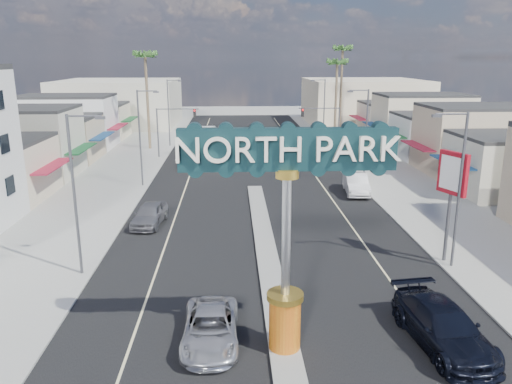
{
  "coord_description": "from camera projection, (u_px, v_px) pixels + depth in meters",
  "views": [
    {
      "loc": [
        -2.07,
        -16.31,
        11.82
      ],
      "look_at": [
        -0.65,
        12.99,
        3.9
      ],
      "focal_mm": 35.0,
      "sensor_mm": 36.0,
      "label": 1
    }
  ],
  "objects": [
    {
      "name": "ground",
      "position": [
        254.0,
        185.0,
        47.84
      ],
      "size": [
        160.0,
        160.0,
        0.0
      ],
      "primitive_type": "plane",
      "color": "gray",
      "rests_on": "ground"
    },
    {
      "name": "storefront_row_left",
      "position": [
        45.0,
        135.0,
        58.46
      ],
      "size": [
        12.0,
        42.0,
        6.0
      ],
      "primitive_type": "cube",
      "color": "beige",
      "rests_on": "ground"
    },
    {
      "name": "car_parked_right",
      "position": [
        356.0,
        184.0,
        44.68
      ],
      "size": [
        2.42,
        5.56,
        1.78
      ],
      "primitive_type": "imported",
      "rotation": [
        0.0,
        0.0,
        -0.1
      ],
      "color": "silver",
      "rests_on": "ground"
    },
    {
      "name": "streetlight_r_near",
      "position": [
        457.0,
        183.0,
        27.72
      ],
      "size": [
        2.03,
        0.22,
        9.0
      ],
      "color": "#47474C",
      "rests_on": "ground"
    },
    {
      "name": "palm_right_far",
      "position": [
        343.0,
        54.0,
        76.17
      ],
      "size": [
        2.6,
        2.6,
        14.1
      ],
      "color": "brown",
      "rests_on": "ground"
    },
    {
      "name": "traffic_signal_right",
      "position": [
        324.0,
        122.0,
        60.65
      ],
      "size": [
        5.09,
        0.45,
        6.0
      ],
      "color": "#47474C",
      "rests_on": "ground"
    },
    {
      "name": "median_island",
      "position": [
        265.0,
        244.0,
        32.39
      ],
      "size": [
        1.3,
        30.0,
        0.16
      ],
      "primitive_type": "cube",
      "color": "gray",
      "rests_on": "ground"
    },
    {
      "name": "gateway_sign",
      "position": [
        287.0,
        215.0,
        19.27
      ],
      "size": [
        8.2,
        1.5,
        9.15
      ],
      "color": "red",
      "rests_on": "median_island"
    },
    {
      "name": "sidewalk_right",
      "position": [
        398.0,
        183.0,
        48.48
      ],
      "size": [
        8.0,
        120.0,
        0.12
      ],
      "primitive_type": "cube",
      "color": "gray",
      "rests_on": "ground"
    },
    {
      "name": "suv_right",
      "position": [
        443.0,
        326.0,
        20.96
      ],
      "size": [
        3.2,
        6.36,
        1.77
      ],
      "primitive_type": "imported",
      "rotation": [
        0.0,
        0.0,
        0.12
      ],
      "color": "black",
      "rests_on": "ground"
    },
    {
      "name": "palm_right_mid",
      "position": [
        337.0,
        66.0,
        70.75
      ],
      "size": [
        2.6,
        2.6,
        12.1
      ],
      "color": "brown",
      "rests_on": "ground"
    },
    {
      "name": "suv_left",
      "position": [
        210.0,
        328.0,
        21.22
      ],
      "size": [
        2.35,
        5.08,
        1.41
      ],
      "primitive_type": "imported",
      "rotation": [
        0.0,
        0.0,
        -0.0
      ],
      "color": "silver",
      "rests_on": "ground"
    },
    {
      "name": "traffic_signal_left",
      "position": [
        172.0,
        123.0,
        59.79
      ],
      "size": [
        5.09,
        0.45,
        6.0
      ],
      "color": "#47474C",
      "rests_on": "ground"
    },
    {
      "name": "car_parked_left",
      "position": [
        150.0,
        214.0,
        36.23
      ],
      "size": [
        2.52,
        4.98,
        1.63
      ],
      "primitive_type": "imported",
      "rotation": [
        0.0,
        0.0,
        -0.13
      ],
      "color": "slate",
      "rests_on": "ground"
    },
    {
      "name": "streetlight_r_far",
      "position": [
        323.0,
        109.0,
        68.22
      ],
      "size": [
        2.03,
        0.22,
        9.0
      ],
      "color": "#47474C",
      "rests_on": "ground"
    },
    {
      "name": "backdrop_far_left",
      "position": [
        120.0,
        103.0,
        89.15
      ],
      "size": [
        20.0,
        20.0,
        8.0
      ],
      "primitive_type": "cube",
      "color": "#B7B29E",
      "rests_on": "ground"
    },
    {
      "name": "storefront_row_right",
      "position": [
        446.0,
        132.0,
        60.72
      ],
      "size": [
        12.0,
        42.0,
        6.0
      ],
      "primitive_type": "cube",
      "color": "#B7B29E",
      "rests_on": "ground"
    },
    {
      "name": "streetlight_l_far",
      "position": [
        170.0,
        109.0,
        67.24
      ],
      "size": [
        2.03,
        0.22,
        9.0
      ],
      "color": "#47474C",
      "rests_on": "ground"
    },
    {
      "name": "road",
      "position": [
        254.0,
        185.0,
        47.83
      ],
      "size": [
        20.0,
        120.0,
        0.01
      ],
      "primitive_type": "cube",
      "color": "black",
      "rests_on": "ground"
    },
    {
      "name": "streetlight_l_near",
      "position": [
        77.0,
        188.0,
        26.74
      ],
      "size": [
        2.03,
        0.22,
        9.0
      ],
      "color": "#47474C",
      "rests_on": "ground"
    },
    {
      "name": "palm_left_far",
      "position": [
        145.0,
        60.0,
        63.51
      ],
      "size": [
        2.6,
        2.6,
        13.1
      ],
      "color": "brown",
      "rests_on": "ground"
    },
    {
      "name": "backdrop_far_right",
      "position": [
        363.0,
        102.0,
        91.22
      ],
      "size": [
        20.0,
        20.0,
        8.0
      ],
      "primitive_type": "cube",
      "color": "beige",
      "rests_on": "ground"
    },
    {
      "name": "streetlight_r_mid",
      "position": [
        364.0,
        132.0,
        47.0
      ],
      "size": [
        2.03,
        0.22,
        9.0
      ],
      "color": "#47474C",
      "rests_on": "ground"
    },
    {
      "name": "streetlight_l_mid",
      "position": [
        141.0,
        133.0,
        46.03
      ],
      "size": [
        2.03,
        0.22,
        9.0
      ],
      "color": "#47474C",
      "rests_on": "ground"
    },
    {
      "name": "sidewalk_left",
      "position": [
        107.0,
        186.0,
        47.16
      ],
      "size": [
        8.0,
        120.0,
        0.12
      ],
      "primitive_type": "cube",
      "color": "gray",
      "rests_on": "ground"
    },
    {
      "name": "bank_pylon_sign",
      "position": [
        452.0,
        179.0,
        28.51
      ],
      "size": [
        0.99,
        2.0,
        6.56
      ],
      "rotation": [
        0.0,
        0.0,
        0.37
      ],
      "color": "#47474C",
      "rests_on": "sidewalk_right"
    },
    {
      "name": "city_bus",
      "position": [
        207.0,
        146.0,
        58.9
      ],
      "size": [
        3.97,
        12.83,
        3.52
      ],
      "primitive_type": "imported",
      "rotation": [
        0.0,
        0.0,
        0.08
      ],
      "color": "white",
      "rests_on": "ground"
    }
  ]
}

